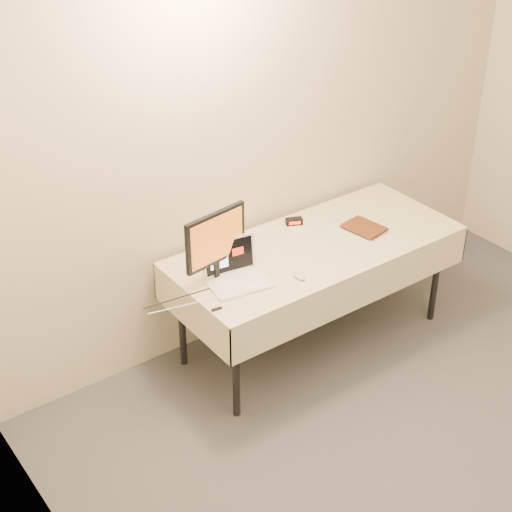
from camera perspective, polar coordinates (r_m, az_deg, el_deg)
back_wall at (r=4.92m, az=1.27°, el=9.20°), size 4.00×0.10×2.70m
table at (r=4.90m, az=4.39°, el=0.22°), size 1.86×0.81×0.74m
laptop at (r=4.48m, az=-1.55°, el=-1.17°), size 0.37×0.32×0.23m
monitor at (r=4.39m, az=-2.95°, el=1.09°), size 0.42×0.17×0.43m
book at (r=4.94m, az=7.29°, el=2.81°), size 0.19×0.05×0.25m
alarm_clock at (r=5.07m, az=2.78°, el=2.53°), size 0.12×0.08×0.04m
clicker at (r=4.53m, az=3.18°, el=-1.49°), size 0.05×0.09×0.02m
paper_form at (r=5.00m, az=5.93°, el=1.66°), size 0.13×0.26×0.00m
usb_dongle at (r=4.27m, az=-2.88°, el=-3.88°), size 0.06×0.03×0.01m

